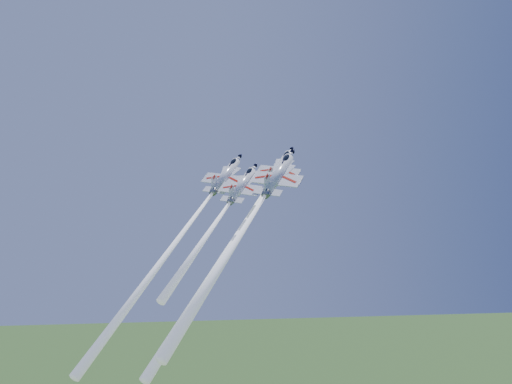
{
  "coord_description": "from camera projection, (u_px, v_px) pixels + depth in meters",
  "views": [
    {
      "loc": [
        -15.32,
        -115.97,
        81.76
      ],
      "look_at": [
        0.0,
        0.0,
        84.98
      ],
      "focal_mm": 40.0,
      "sensor_mm": 36.0,
      "label": 1
    }
  ],
  "objects": [
    {
      "name": "jet_lead",
      "position": [
        239.0,
        232.0,
        107.83
      ],
      "size": [
        25.97,
        42.35,
        45.25
      ],
      "rotation": [
        0.65,
        0.13,
        -0.53
      ],
      "color": "white"
    },
    {
      "name": "jet_left",
      "position": [
        180.0,
        237.0,
        104.23
      ],
      "size": [
        24.02,
        39.05,
        41.64
      ],
      "rotation": [
        0.65,
        0.13,
        -0.53
      ],
      "color": "white"
    },
    {
      "name": "jet_slot",
      "position": [
        218.0,
        219.0,
        105.66
      ],
      "size": [
        17.05,
        26.78,
        27.88
      ],
      "rotation": [
        0.65,
        0.13,
        -0.53
      ],
      "color": "white"
    },
    {
      "name": "jet_right",
      "position": [
        245.0,
        228.0,
        102.32
      ],
      "size": [
        23.46,
        37.44,
        39.41
      ],
      "rotation": [
        0.65,
        0.13,
        -0.53
      ],
      "color": "white"
    }
  ]
}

